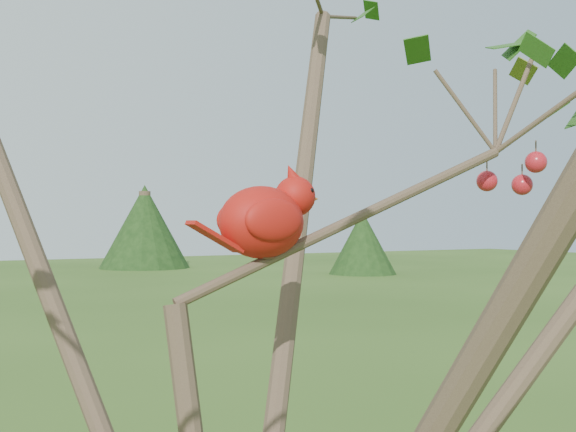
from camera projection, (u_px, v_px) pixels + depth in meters
name	position (u px, v px, depth m)	size (l,w,h in m)	color
crabapple_tree	(258.00, 187.00, 1.00)	(2.35, 2.05, 2.95)	#3E2E21
cardinal	(266.00, 218.00, 1.14)	(0.24, 0.13, 0.17)	red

